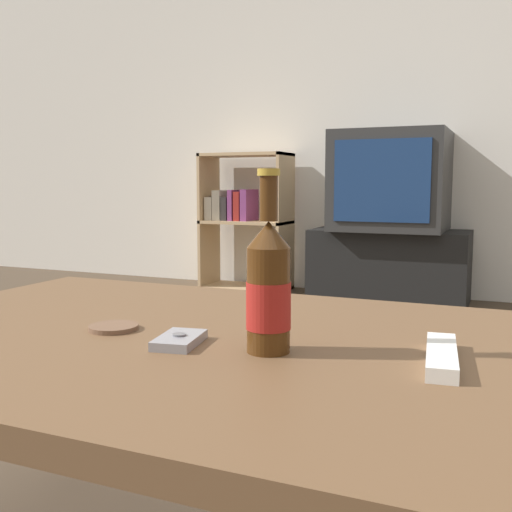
% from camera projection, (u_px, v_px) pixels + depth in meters
% --- Properties ---
extents(back_wall, '(8.00, 0.05, 2.60)m').
position_uv_depth(back_wall, '(429.00, 86.00, 3.65)').
color(back_wall, silver).
rests_on(back_wall, ground_plane).
extents(coffee_table, '(1.12, 0.80, 0.46)m').
position_uv_depth(coffee_table, '(174.00, 369.00, 1.00)').
color(coffee_table, brown).
rests_on(coffee_table, ground_plane).
extents(tv_stand, '(0.91, 0.43, 0.43)m').
position_uv_depth(tv_stand, '(389.00, 266.00, 3.58)').
color(tv_stand, black).
rests_on(tv_stand, ground_plane).
extents(television, '(0.64, 0.59, 0.58)m').
position_uv_depth(television, '(391.00, 181.00, 3.51)').
color(television, '#2D2D2D').
rests_on(television, tv_stand).
extents(bookshelf, '(0.58, 0.30, 0.91)m').
position_uv_depth(bookshelf, '(242.00, 217.00, 4.01)').
color(bookshelf, tan).
rests_on(bookshelf, ground_plane).
extents(beer_bottle, '(0.06, 0.06, 0.26)m').
position_uv_depth(beer_bottle, '(269.00, 288.00, 0.86)').
color(beer_bottle, '#47280F').
rests_on(beer_bottle, coffee_table).
extents(cell_phone, '(0.08, 0.11, 0.02)m').
position_uv_depth(cell_phone, '(179.00, 340.00, 0.91)').
color(cell_phone, gray).
rests_on(cell_phone, coffee_table).
extents(remote_control, '(0.06, 0.19, 0.02)m').
position_uv_depth(remote_control, '(442.00, 356.00, 0.81)').
color(remote_control, white).
rests_on(remote_control, coffee_table).
extents(coaster, '(0.08, 0.08, 0.01)m').
position_uv_depth(coaster, '(114.00, 327.00, 1.00)').
color(coaster, brown).
rests_on(coaster, coffee_table).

